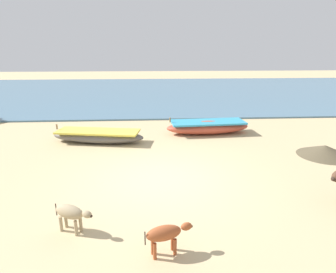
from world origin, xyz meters
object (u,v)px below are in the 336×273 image
object	(u,v)px
fishing_boat_1	(208,127)
fishing_boat_0	(98,136)
calf_far_dun	(71,213)
calf_near_rust	(166,234)

from	to	relation	value
fishing_boat_1	fishing_boat_0	bearing A→B (deg)	8.22
calf_far_dun	fishing_boat_1	bearing A→B (deg)	85.38
fishing_boat_0	calf_far_dun	size ratio (longest dim) A/B	4.37
calf_far_dun	calf_near_rust	bearing A→B (deg)	3.40
fishing_boat_0	calf_near_rust	size ratio (longest dim) A/B	4.26
calf_near_rust	calf_far_dun	bearing A→B (deg)	142.60
fishing_boat_1	calf_near_rust	xyz separation A→B (m)	(-2.17, -7.32, 0.11)
fishing_boat_0	calf_near_rust	bearing A→B (deg)	119.20
fishing_boat_0	calf_far_dun	distance (m)	5.65
fishing_boat_0	calf_far_dun	bearing A→B (deg)	104.56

